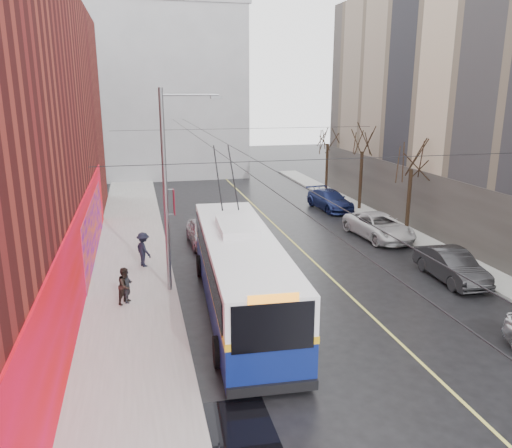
{
  "coord_description": "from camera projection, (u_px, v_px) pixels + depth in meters",
  "views": [
    {
      "loc": [
        -7.42,
        -11.45,
        8.86
      ],
      "look_at": [
        -1.79,
        12.01,
        2.41
      ],
      "focal_mm": 35.0,
      "sensor_mm": 36.0,
      "label": 1
    }
  ],
  "objects": [
    {
      "name": "following_car",
      "position": [
        204.0,
        232.0,
        29.66
      ],
      "size": [
        1.89,
        4.42,
        1.49
      ],
      "primitive_type": "imported",
      "rotation": [
        0.0,
        0.0,
        0.03
      ],
      "color": "silver",
      "rests_on": "ground"
    },
    {
      "name": "parked_car_b",
      "position": [
        451.0,
        265.0,
        23.95
      ],
      "size": [
        1.77,
        4.62,
        1.5
      ],
      "primitive_type": "imported",
      "rotation": [
        0.0,
        0.0,
        -0.04
      ],
      "color": "#262628",
      "rests_on": "ground"
    },
    {
      "name": "pedestrian_b",
      "position": [
        125.0,
        285.0,
        20.98
      ],
      "size": [
        0.95,
        0.97,
        1.58
      ],
      "primitive_type": "imported",
      "rotation": [
        0.0,
        0.0,
        0.88
      ],
      "color": "black",
      "rests_on": "sidewalk_left"
    },
    {
      "name": "pedestrian_a",
      "position": [
        127.0,
        285.0,
        21.09
      ],
      "size": [
        0.45,
        0.61,
        1.52
      ],
      "primitive_type": "imported",
      "rotation": [
        0.0,
        0.0,
        1.4
      ],
      "color": "black",
      "rests_on": "sidewalk_left"
    },
    {
      "name": "sidewalk_right",
      "position": [
        443.0,
        253.0,
        27.99
      ],
      "size": [
        2.0,
        60.0,
        0.15
      ],
      "primitive_type": "cube",
      "color": "gray",
      "rests_on": "ground"
    },
    {
      "name": "tree_near",
      "position": [
        412.0,
        157.0,
        30.48
      ],
      "size": [
        3.2,
        3.2,
        6.4
      ],
      "color": "black",
      "rests_on": "ground"
    },
    {
      "name": "pigeons_flying",
      "position": [
        255.0,
        140.0,
        22.07
      ],
      "size": [
        3.48,
        4.24,
        1.35
      ],
      "color": "slate"
    },
    {
      "name": "streetlight_pole",
      "position": [
        169.0,
        187.0,
        21.47
      ],
      "size": [
        2.65,
        0.6,
        9.0
      ],
      "color": "slate",
      "rests_on": "ground"
    },
    {
      "name": "parked_car_c",
      "position": [
        379.0,
        226.0,
        30.89
      ],
      "size": [
        2.99,
        5.63,
        1.51
      ],
      "primitive_type": "imported",
      "rotation": [
        0.0,
        0.0,
        0.09
      ],
      "color": "silver",
      "rests_on": "ground"
    },
    {
      "name": "ground",
      "position": [
        410.0,
        401.0,
        14.71
      ],
      "size": [
        140.0,
        140.0,
        0.0
      ],
      "primitive_type": "plane",
      "color": "black",
      "rests_on": "ground"
    },
    {
      "name": "pedestrian_c",
      "position": [
        144.0,
        249.0,
        25.42
      ],
      "size": [
        1.12,
        1.33,
        1.78
      ],
      "primitive_type": "imported",
      "rotation": [
        0.0,
        0.0,
        2.05
      ],
      "color": "black",
      "rests_on": "sidewalk_left"
    },
    {
      "name": "building_far",
      "position": [
        146.0,
        89.0,
        53.29
      ],
      "size": [
        20.5,
        12.1,
        18.0
      ],
      "color": "gray",
      "rests_on": "ground"
    },
    {
      "name": "tree_far",
      "position": [
        328.0,
        135.0,
        43.59
      ],
      "size": [
        3.2,
        3.2,
        6.57
      ],
      "color": "black",
      "rests_on": "ground"
    },
    {
      "name": "tree_mid",
      "position": [
        363.0,
        141.0,
        36.99
      ],
      "size": [
        3.2,
        3.2,
        6.68
      ],
      "color": "black",
      "rests_on": "ground"
    },
    {
      "name": "trolleybus",
      "position": [
        240.0,
        271.0,
        20.44
      ],
      "size": [
        3.62,
        13.17,
        6.18
      ],
      "rotation": [
        0.0,
        0.0,
        -0.06
      ],
      "color": "#0B1755",
      "rests_on": "ground"
    },
    {
      "name": "sidewalk_left",
      "position": [
        132.0,
        278.0,
        24.16
      ],
      "size": [
        4.0,
        60.0,
        0.15
      ],
      "primitive_type": "cube",
      "color": "gray",
      "rests_on": "ground"
    },
    {
      "name": "parked_car_d",
      "position": [
        330.0,
        200.0,
        38.41
      ],
      "size": [
        2.6,
        5.26,
        1.47
      ],
      "primitive_type": "imported",
      "rotation": [
        0.0,
        0.0,
        0.11
      ],
      "color": "navy",
      "rests_on": "ground"
    },
    {
      "name": "puddle",
      "position": [
        225.0,
        438.0,
        13.16
      ],
      "size": [
        2.76,
        3.25,
        0.01
      ],
      "primitive_type": "cube",
      "color": "black",
      "rests_on": "ground"
    },
    {
      "name": "lane_line",
      "position": [
        304.0,
        253.0,
        28.2
      ],
      "size": [
        0.12,
        50.0,
        0.01
      ],
      "primitive_type": "cube",
      "color": "#BFB74C",
      "rests_on": "ground"
    },
    {
      "name": "catenary_wires",
      "position": [
        230.0,
        142.0,
        26.4
      ],
      "size": [
        18.0,
        60.0,
        0.22
      ],
      "color": "black"
    }
  ]
}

